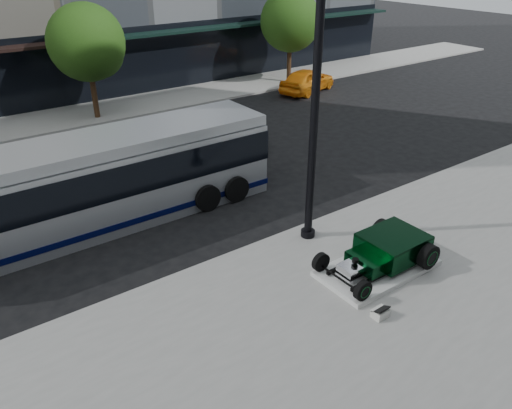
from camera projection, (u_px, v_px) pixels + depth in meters
ground at (208, 224)px, 16.58m from camera, size 120.00×120.00×0.00m
sidewalk_far at (73, 117)px, 26.60m from camera, size 70.00×4.00×0.12m
street_trees at (89, 45)px, 24.80m from camera, size 29.80×3.80×5.70m
display_plinth at (377, 268)px, 14.02m from camera, size 3.40×1.80×0.15m
hot_rod at (387, 249)px, 13.96m from camera, size 3.22×2.00×0.81m
info_plaque at (380, 313)px, 12.25m from camera, size 0.40×0.31×0.31m
lamppost at (314, 122)px, 13.97m from camera, size 0.44×0.44×8.03m
transit_bus at (94, 183)px, 15.94m from camera, size 12.12×2.88×2.92m
white_sedan at (210, 136)px, 21.94m from camera, size 5.47×3.92×1.47m
yellow_taxi at (307, 80)px, 30.84m from camera, size 4.65×2.96×1.47m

